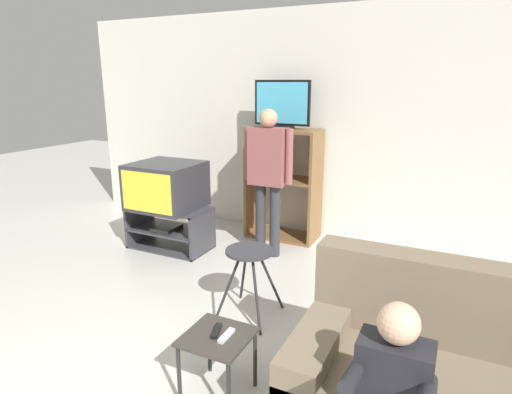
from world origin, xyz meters
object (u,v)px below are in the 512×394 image
(television_main, at_px, (166,186))
(media_shelf, at_px, (283,183))
(television_flat, at_px, (282,106))
(snack_table, at_px, (218,345))
(remote_control_white, at_px, (226,336))
(couch, at_px, (437,394))
(remote_control_black, at_px, (217,331))
(folding_stool, at_px, (249,261))
(tv_stand, at_px, (170,228))
(person_standing_adult, at_px, (268,169))

(television_main, bearing_deg, media_shelf, 41.90)
(television_flat, distance_m, snack_table, 2.97)
(media_shelf, bearing_deg, television_main, -138.10)
(remote_control_white, bearing_deg, couch, 7.68)
(television_flat, height_order, remote_control_black, television_flat)
(television_main, relative_size, folding_stool, 1.24)
(television_main, distance_m, couch, 3.29)
(television_flat, bearing_deg, couch, -52.78)
(remote_control_white, bearing_deg, tv_stand, 134.31)
(media_shelf, bearing_deg, couch, -53.34)
(snack_table, xyz_separation_m, remote_control_black, (-0.02, 0.02, 0.07))
(television_main, xyz_separation_m, person_standing_adult, (1.06, 0.31, 0.21))
(television_flat, xyz_separation_m, couch, (1.87, -2.47, -1.23))
(person_standing_adult, bearing_deg, television_main, -163.48)
(media_shelf, relative_size, remote_control_white, 8.92)
(remote_control_black, bearing_deg, remote_control_white, -30.45)
(snack_table, bearing_deg, television_flat, 105.05)
(television_flat, relative_size, remote_control_white, 4.52)
(television_main, xyz_separation_m, television_flat, (0.97, 0.87, 0.82))
(television_main, distance_m, television_flat, 1.54)
(couch, bearing_deg, person_standing_adult, 133.10)
(television_main, height_order, remote_control_black, television_main)
(tv_stand, height_order, media_shelf, media_shelf)
(tv_stand, distance_m, couch, 3.27)
(television_flat, distance_m, remote_control_white, 2.95)
(tv_stand, distance_m, remote_control_black, 2.42)
(television_main, bearing_deg, folding_stool, -31.27)
(tv_stand, xyz_separation_m, folding_stool, (1.44, -0.89, 0.23))
(media_shelf, distance_m, couch, 3.12)
(media_shelf, relative_size, remote_control_black, 8.92)
(snack_table, bearing_deg, tv_stand, 133.37)
(snack_table, distance_m, couch, 1.18)
(couch, bearing_deg, television_flat, 127.22)
(media_shelf, bearing_deg, remote_control_white, -74.34)
(tv_stand, relative_size, person_standing_adult, 0.58)
(snack_table, xyz_separation_m, person_standing_adult, (-0.62, 2.07, 0.59))
(television_main, relative_size, person_standing_adult, 0.45)
(folding_stool, bearing_deg, couch, -27.21)
(television_main, bearing_deg, person_standing_adult, 16.52)
(snack_table, distance_m, person_standing_adult, 2.24)
(remote_control_white, relative_size, couch, 0.10)
(media_shelf, xyz_separation_m, remote_control_black, (0.67, -2.63, -0.24))
(snack_table, bearing_deg, remote_control_white, 7.24)
(folding_stool, relative_size, remote_control_white, 3.91)
(media_shelf, xyz_separation_m, snack_table, (0.69, -2.65, -0.32))
(person_standing_adult, bearing_deg, snack_table, -73.31)
(television_main, bearing_deg, remote_control_black, -46.25)
(media_shelf, relative_size, television_flat, 1.98)
(tv_stand, relative_size, remote_control_black, 6.16)
(media_shelf, distance_m, television_flat, 0.89)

